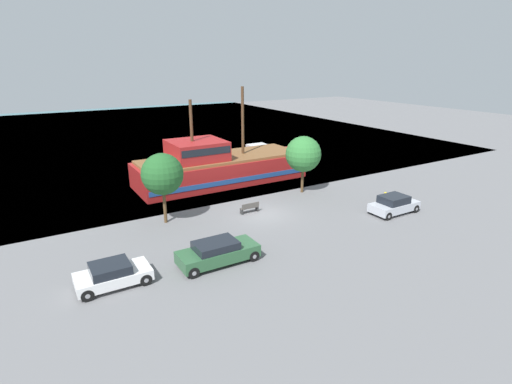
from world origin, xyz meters
TOP-DOWN VIEW (x-y plane):
  - ground_plane at (0.00, 0.00)m, footprint 160.00×160.00m
  - water_surface at (0.00, 44.00)m, footprint 80.00×80.00m
  - pirate_ship at (1.05, 9.83)m, footprint 18.01×5.89m
  - moored_boat_dockside at (9.59, 16.17)m, footprint 5.81×2.18m
  - parked_car_curb_front at (9.15, -5.06)m, footprint 4.05×1.91m
  - parked_car_curb_mid at (-6.45, -5.41)m, footprint 4.83×1.98m
  - parked_car_curb_rear at (-12.36, -4.75)m, footprint 3.87×2.02m
  - fire_hydrant at (10.91, -2.62)m, footprint 0.42×0.25m
  - bench_promenade_east at (-0.63, 0.84)m, footprint 1.53×0.45m
  - tree_row_east at (-7.04, 2.35)m, footprint 3.05×3.05m
  - tree_row_mideast at (6.12, 2.93)m, footprint 3.20×3.20m

SIDE VIEW (x-z plane):
  - ground_plane at x=0.00m, z-range 0.00..0.00m
  - water_surface at x=0.00m, z-range 0.00..0.00m
  - fire_hydrant at x=10.91m, z-range 0.03..0.79m
  - bench_promenade_east at x=-0.63m, z-range 0.00..0.85m
  - parked_car_curb_rear at x=-12.36m, z-range 0.01..1.31m
  - moored_boat_dockside at x=9.59m, z-range -0.25..1.60m
  - parked_car_curb_front at x=9.15m, z-range -0.01..1.44m
  - parked_car_curb_mid at x=-6.45m, z-range 0.01..1.44m
  - pirate_ship at x=1.05m, z-range -3.00..6.20m
  - tree_row_mideast at x=6.12m, z-range 0.98..6.17m
  - tree_row_east at x=-7.04m, z-range 1.10..6.38m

